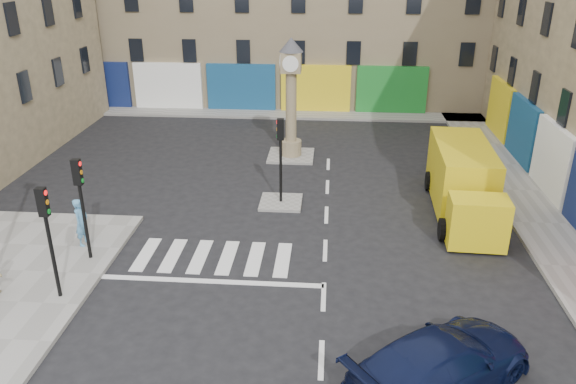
# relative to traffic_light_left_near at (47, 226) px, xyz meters

# --- Properties ---
(ground) EXTENTS (120.00, 120.00, 0.00)m
(ground) POSITION_rel_traffic_light_left_near_xyz_m (8.30, -0.20, -2.62)
(ground) COLOR black
(ground) RESTS_ON ground
(sidewalk_right) EXTENTS (2.60, 30.00, 0.15)m
(sidewalk_right) POSITION_rel_traffic_light_left_near_xyz_m (17.00, 9.80, -2.55)
(sidewalk_right) COLOR gray
(sidewalk_right) RESTS_ON ground
(sidewalk_far) EXTENTS (32.00, 2.40, 0.15)m
(sidewalk_far) POSITION_rel_traffic_light_left_near_xyz_m (4.30, 22.00, -2.55)
(sidewalk_far) COLOR gray
(sidewalk_far) RESTS_ON ground
(island_near) EXTENTS (1.80, 1.80, 0.12)m
(island_near) POSITION_rel_traffic_light_left_near_xyz_m (6.30, 7.80, -2.56)
(island_near) COLOR gray
(island_near) RESTS_ON ground
(island_far) EXTENTS (2.40, 2.40, 0.12)m
(island_far) POSITION_rel_traffic_light_left_near_xyz_m (6.30, 13.80, -2.56)
(island_far) COLOR gray
(island_far) RESTS_ON ground
(traffic_light_left_near) EXTENTS (0.28, 0.22, 3.70)m
(traffic_light_left_near) POSITION_rel_traffic_light_left_near_xyz_m (0.00, 0.00, 0.00)
(traffic_light_left_near) COLOR black
(traffic_light_left_near) RESTS_ON sidewalk_left
(traffic_light_left_far) EXTENTS (0.28, 0.22, 3.70)m
(traffic_light_left_far) POSITION_rel_traffic_light_left_near_xyz_m (0.00, 2.40, 0.00)
(traffic_light_left_far) COLOR black
(traffic_light_left_far) RESTS_ON sidewalk_left
(traffic_light_island) EXTENTS (0.28, 0.22, 3.70)m
(traffic_light_island) POSITION_rel_traffic_light_left_near_xyz_m (6.30, 7.80, -0.03)
(traffic_light_island) COLOR black
(traffic_light_island) RESTS_ON island_near
(clock_pillar) EXTENTS (1.20, 1.20, 6.10)m
(clock_pillar) POSITION_rel_traffic_light_left_near_xyz_m (6.30, 13.80, 0.93)
(clock_pillar) COLOR tan
(clock_pillar) RESTS_ON island_far
(navy_sedan) EXTENTS (5.52, 4.93, 1.54)m
(navy_sedan) POSITION_rel_traffic_light_left_near_xyz_m (11.28, -2.97, -1.85)
(navy_sedan) COLOR black
(navy_sedan) RESTS_ON ground
(yellow_van) EXTENTS (2.73, 7.37, 2.65)m
(yellow_van) POSITION_rel_traffic_light_left_near_xyz_m (13.95, 7.72, -1.30)
(yellow_van) COLOR yellow
(yellow_van) RESTS_ON ground
(pedestrian_blue) EXTENTS (0.48, 0.69, 1.81)m
(pedestrian_blue) POSITION_rel_traffic_light_left_near_xyz_m (-0.61, 3.34, -1.57)
(pedestrian_blue) COLOR #4F8AB6
(pedestrian_blue) RESTS_ON sidewalk_left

